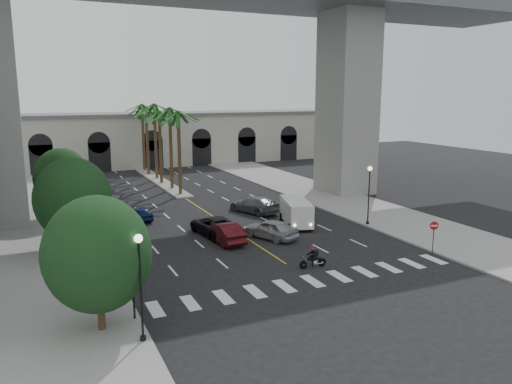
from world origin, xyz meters
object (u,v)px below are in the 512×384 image
at_px(car_b, 224,232).
at_px(lamp_post_right, 369,190).
at_px(pedestrian_a, 78,288).
at_px(car_e, 139,213).
at_px(traffic_signal_near, 133,275).
at_px(motorcycle_rider, 314,258).
at_px(car_c, 215,225).
at_px(car_d, 254,205).
at_px(lamp_post_left_near, 140,279).
at_px(traffic_signal_far, 119,253).
at_px(cargo_van, 296,212).
at_px(do_not_enter_sign, 434,231).
at_px(car_a, 271,229).
at_px(pedestrian_b, 74,271).
at_px(lamp_post_left_far, 88,195).

bearing_deg(car_b, lamp_post_right, 172.96).
bearing_deg(pedestrian_a, car_e, 37.67).
distance_m(traffic_signal_near, motorcycle_rider, 13.17).
xyz_separation_m(car_c, car_d, (6.21, 5.76, 0.03)).
xyz_separation_m(lamp_post_left_near, traffic_signal_far, (0.10, 6.50, -0.71)).
relative_size(traffic_signal_near, motorcycle_rider, 1.83).
relative_size(car_b, car_c, 0.86).
bearing_deg(pedestrian_a, cargo_van, -3.53).
bearing_deg(cargo_van, car_b, -147.92).
bearing_deg(do_not_enter_sign, pedestrian_a, -160.27).
bearing_deg(car_a, lamp_post_left_near, 20.61).
bearing_deg(car_c, pedestrian_b, 24.34).
xyz_separation_m(lamp_post_left_near, lamp_post_right, (22.80, 13.00, 0.00)).
relative_size(motorcycle_rider, pedestrian_b, 1.21).
height_order(car_a, car_e, car_a).
distance_m(car_d, do_not_enter_sign, 18.70).
xyz_separation_m(car_d, cargo_van, (1.39, -6.02, 0.46)).
bearing_deg(do_not_enter_sign, traffic_signal_far, -162.69).
bearing_deg(traffic_signal_near, lamp_post_right, 24.82).
distance_m(traffic_signal_near, car_d, 24.80).
distance_m(motorcycle_rider, car_d, 16.38).
height_order(lamp_post_left_near, lamp_post_right, same).
bearing_deg(car_d, traffic_signal_near, 29.65).
height_order(cargo_van, pedestrian_b, cargo_van).
distance_m(lamp_post_right, cargo_van, 6.67).
bearing_deg(traffic_signal_near, lamp_post_left_far, 90.31).
bearing_deg(car_a, car_d, -129.82).
height_order(car_d, pedestrian_b, pedestrian_b).
height_order(cargo_van, pedestrian_a, cargo_van).
relative_size(lamp_post_left_far, traffic_signal_near, 1.47).
height_order(traffic_signal_far, do_not_enter_sign, traffic_signal_far).
relative_size(traffic_signal_far, car_c, 0.65).
xyz_separation_m(car_a, cargo_van, (3.86, 2.72, 0.47)).
height_order(lamp_post_left_far, cargo_van, lamp_post_left_far).
xyz_separation_m(lamp_post_left_far, car_a, (13.17, -7.98, -2.42)).
height_order(car_e, cargo_van, cargo_van).
relative_size(traffic_signal_far, car_e, 0.94).
bearing_deg(pedestrian_a, lamp_post_left_near, -98.70).
height_order(lamp_post_right, car_e, lamp_post_right).
xyz_separation_m(car_a, pedestrian_b, (-15.46, -4.24, 0.17)).
xyz_separation_m(car_e, do_not_enter_sign, (17.28, -19.25, 1.20)).
xyz_separation_m(lamp_post_right, cargo_van, (-5.77, 2.74, -1.95)).
xyz_separation_m(car_c, pedestrian_b, (-11.72, -7.21, 0.19)).
xyz_separation_m(lamp_post_left_far, traffic_signal_near, (0.10, -18.50, -0.71)).
bearing_deg(car_d, pedestrian_b, 14.45).
height_order(lamp_post_right, car_d, lamp_post_right).
relative_size(car_a, car_c, 0.83).
xyz_separation_m(motorcycle_rider, car_c, (-3.32, 10.36, 0.14)).
xyz_separation_m(traffic_signal_far, car_a, (13.07, 6.52, -1.71)).
bearing_deg(pedestrian_b, traffic_signal_far, -25.08).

